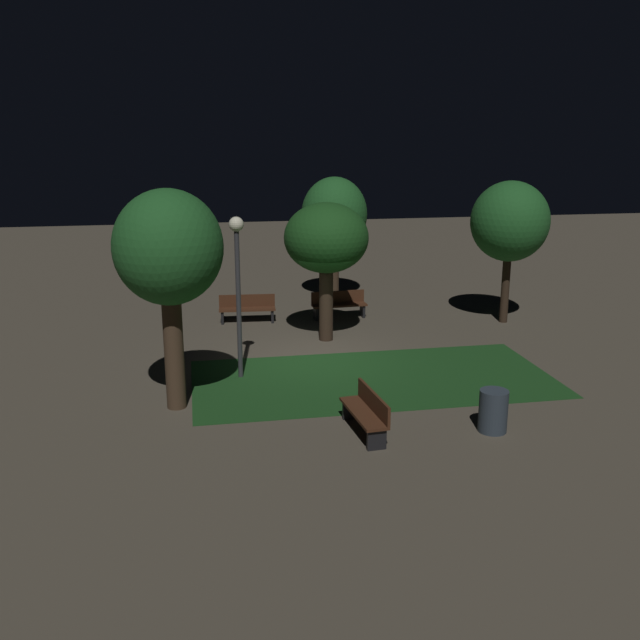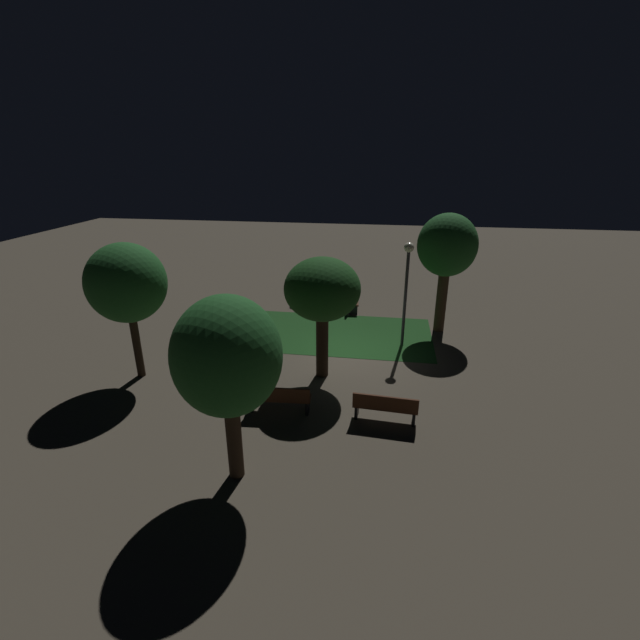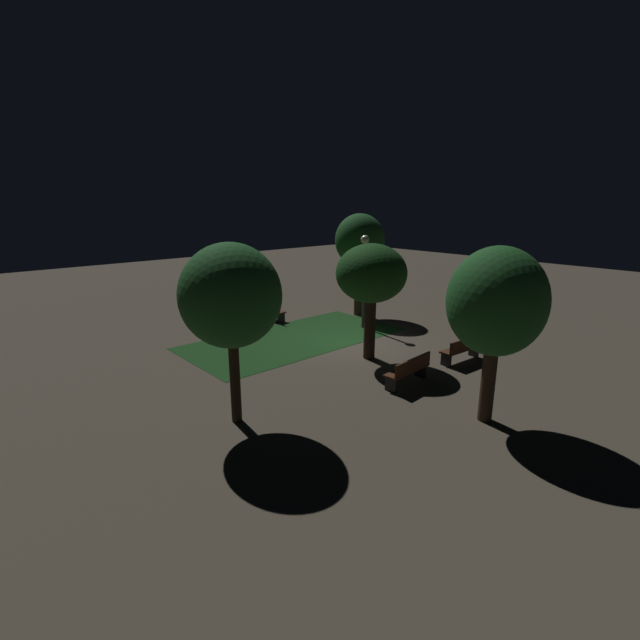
# 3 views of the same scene
# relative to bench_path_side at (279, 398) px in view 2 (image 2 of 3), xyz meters

# --- Properties ---
(ground_plane) EXTENTS (60.00, 60.00, 0.00)m
(ground_plane) POSITION_rel_bench_path_side_xyz_m (1.51, 4.17, -0.48)
(ground_plane) COLOR #4C4438
(grass_lawn) EXTENTS (8.95, 4.38, 0.01)m
(grass_lawn) POSITION_rel_bench_path_side_xyz_m (0.37, 6.00, -0.48)
(grass_lawn) COLOR #194219
(grass_lawn) RESTS_ON ground
(bench_path_side) EXTENTS (1.83, 0.59, 0.88)m
(bench_path_side) POSITION_rel_bench_path_side_xyz_m (0.00, 0.00, 0.00)
(bench_path_side) COLOR #422314
(bench_path_side) RESTS_ON ground
(bench_corner) EXTENTS (1.83, 0.60, 0.88)m
(bench_corner) POSITION_rel_bench_path_side_xyz_m (3.02, 0.00, 0.00)
(bench_corner) COLOR #422314
(bench_corner) RESTS_ON ground
(bench_near_trees) EXTENTS (0.64, 1.84, 0.88)m
(bench_near_trees) POSITION_rel_bench_path_side_xyz_m (1.33, 9.17, 0.00)
(bench_near_trees) COLOR #422314
(bench_near_trees) RESTS_ON ground
(tree_near_wall) EXTENTS (2.34, 2.34, 4.86)m
(tree_near_wall) POSITION_rel_bench_path_side_xyz_m (5.18, 7.03, 3.06)
(tree_near_wall) COLOR #423021
(tree_near_wall) RESTS_ON ground
(tree_tall_center) EXTENTS (2.43, 2.43, 4.05)m
(tree_tall_center) POSITION_rel_bench_path_side_xyz_m (0.89, 2.43, 2.50)
(tree_tall_center) COLOR #2D2116
(tree_tall_center) RESTS_ON ground
(tree_back_left) EXTENTS (2.35, 2.35, 4.43)m
(tree_back_left) POSITION_rel_bench_path_side_xyz_m (-0.38, -2.70, 2.58)
(tree_back_left) COLOR #38281C
(tree_back_left) RESTS_ON ground
(tree_right_canopy) EXTENTS (2.45, 2.45, 4.52)m
(tree_right_canopy) POSITION_rel_bench_path_side_xyz_m (-5.14, 1.47, 2.76)
(tree_right_canopy) COLOR #2D2116
(tree_right_canopy) RESTS_ON ground
(lamp_post_near_wall) EXTENTS (0.36, 0.36, 4.03)m
(lamp_post_near_wall) POSITION_rel_bench_path_side_xyz_m (3.62, 5.26, 2.31)
(lamp_post_near_wall) COLOR #333338
(lamp_post_near_wall) RESTS_ON ground
(trash_bin) EXTENTS (0.59, 0.59, 0.89)m
(trash_bin) POSITION_rel_bench_path_side_xyz_m (-1.25, 9.54, -0.04)
(trash_bin) COLOR #2D3842
(trash_bin) RESTS_ON ground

